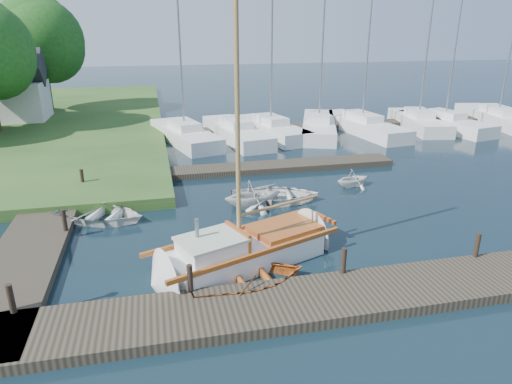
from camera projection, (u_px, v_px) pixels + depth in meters
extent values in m
plane|color=black|center=(256.00, 221.00, 17.90)|extent=(160.00, 160.00, 0.00)
cube|color=black|center=(305.00, 302.00, 12.35)|extent=(18.00, 2.20, 0.30)
cube|color=black|center=(48.00, 216.00, 18.01)|extent=(2.20, 18.00, 0.30)
cube|color=black|center=(265.00, 167.00, 24.23)|extent=(14.00, 1.60, 0.30)
cube|color=black|center=(337.00, 125.00, 34.62)|extent=(30.00, 1.60, 0.30)
cylinder|color=black|center=(11.00, 299.00, 11.51)|extent=(0.16, 0.16, 0.80)
cylinder|color=black|center=(190.00, 278.00, 12.45)|extent=(0.16, 0.16, 0.80)
cylinder|color=black|center=(344.00, 260.00, 13.40)|extent=(0.16, 0.16, 0.80)
cylinder|color=black|center=(477.00, 245.00, 14.34)|extent=(0.16, 0.16, 0.80)
cylinder|color=black|center=(64.00, 220.00, 16.20)|extent=(0.16, 0.16, 0.80)
cylinder|color=black|center=(82.00, 178.00, 20.78)|extent=(0.16, 0.16, 0.80)
cube|color=white|center=(245.00, 256.00, 14.65)|extent=(5.38, 3.67, 0.90)
cone|color=white|center=(316.00, 233.00, 16.26)|extent=(1.92, 2.30, 1.96)
cone|color=white|center=(158.00, 283.00, 13.10)|extent=(1.64, 2.19, 1.96)
cube|color=#963918|center=(229.00, 231.00, 15.21)|extent=(5.82, 2.36, 0.14)
cube|color=#963918|center=(261.00, 253.00, 13.75)|extent=(5.82, 2.36, 0.14)
cube|color=#963918|center=(325.00, 218.00, 16.27)|extent=(0.51, 1.07, 0.14)
cube|color=white|center=(211.00, 247.00, 13.79)|extent=(2.18, 1.96, 0.44)
cube|color=beige|center=(211.00, 239.00, 13.71)|extent=(2.31, 2.09, 0.08)
cube|color=#963918|center=(238.00, 237.00, 14.27)|extent=(0.62, 1.35, 0.60)
cylinder|color=slate|center=(197.00, 228.00, 13.67)|extent=(0.12, 0.12, 0.60)
cube|color=#963918|center=(285.00, 229.00, 15.31)|extent=(2.59, 2.19, 0.20)
cylinder|color=olive|center=(237.00, 112.00, 12.97)|extent=(0.14, 0.14, 8.40)
cylinder|color=olive|center=(280.00, 205.00, 14.90)|extent=(3.02, 1.25, 0.10)
imported|color=#963918|center=(248.00, 276.00, 13.22)|extent=(3.82, 2.97, 0.73)
imported|color=white|center=(100.00, 212.00, 17.79)|extent=(4.32, 3.84, 0.74)
imported|color=white|center=(253.00, 193.00, 19.05)|extent=(2.68, 2.39, 1.28)
imported|color=white|center=(275.00, 193.00, 19.72)|extent=(4.21, 3.33, 0.79)
imported|color=white|center=(353.00, 177.00, 21.66)|extent=(2.10, 1.91, 0.95)
cube|color=white|center=(185.00, 135.00, 30.08)|extent=(4.33, 8.60, 0.90)
cube|color=white|center=(184.00, 125.00, 29.84)|extent=(2.12, 3.18, 0.50)
cylinder|color=slate|center=(181.00, 58.00, 28.42)|extent=(0.12, 0.12, 8.86)
cube|color=white|center=(236.00, 133.00, 30.85)|extent=(3.56, 9.00, 0.90)
cube|color=white|center=(236.00, 122.00, 30.62)|extent=(1.87, 3.25, 0.50)
cylinder|color=slate|center=(235.00, 51.00, 29.05)|extent=(0.12, 0.12, 9.72)
cube|color=white|center=(271.00, 129.00, 31.77)|extent=(3.93, 8.19, 0.90)
cube|color=white|center=(271.00, 120.00, 31.53)|extent=(1.99, 3.01, 0.50)
cylinder|color=slate|center=(272.00, 47.00, 29.90)|extent=(0.12, 0.12, 10.11)
cube|color=white|center=(319.00, 126.00, 32.73)|extent=(5.24, 9.47, 0.90)
cube|color=white|center=(319.00, 117.00, 32.50)|extent=(2.43, 3.53, 0.50)
cylinder|color=slate|center=(323.00, 44.00, 30.82)|extent=(0.12, 0.12, 10.37)
cube|color=white|center=(362.00, 126.00, 32.92)|extent=(3.41, 9.36, 0.90)
cube|color=white|center=(363.00, 116.00, 32.68)|extent=(1.82, 3.36, 0.50)
cylinder|color=slate|center=(368.00, 54.00, 31.23)|extent=(0.12, 0.12, 9.06)
cube|color=white|center=(418.00, 122.00, 34.23)|extent=(3.57, 8.02, 0.90)
cube|color=white|center=(419.00, 113.00, 33.99)|extent=(1.87, 2.92, 0.50)
cylinder|color=slate|center=(427.00, 50.00, 32.47)|extent=(0.12, 0.12, 9.45)
cube|color=white|center=(444.00, 124.00, 33.74)|extent=(3.70, 8.07, 0.90)
cube|color=white|center=(446.00, 114.00, 33.51)|extent=(1.91, 2.95, 0.50)
cylinder|color=slate|center=(453.00, 60.00, 32.21)|extent=(0.12, 0.12, 8.12)
cube|color=white|center=(498.00, 119.00, 35.43)|extent=(3.97, 10.36, 0.90)
cube|color=white|center=(499.00, 110.00, 35.19)|extent=(2.01, 3.74, 0.50)
cube|color=silver|center=(11.00, 101.00, 34.49)|extent=(5.00, 4.00, 2.80)
cube|color=#2E2D33|center=(5.00, 68.00, 33.66)|extent=(5.25, 2.88, 2.88)
cylinder|color=#332114|center=(49.00, 88.00, 38.42)|extent=(0.36, 0.36, 3.67)
sphere|color=#1A4512|center=(42.00, 41.00, 37.14)|extent=(6.73, 6.73, 6.73)
sphere|color=#1A4512|center=(48.00, 48.00, 37.14)|extent=(5.71, 5.71, 5.71)
sphere|color=#1A4512|center=(36.00, 32.00, 37.18)|extent=(6.12, 6.12, 6.12)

